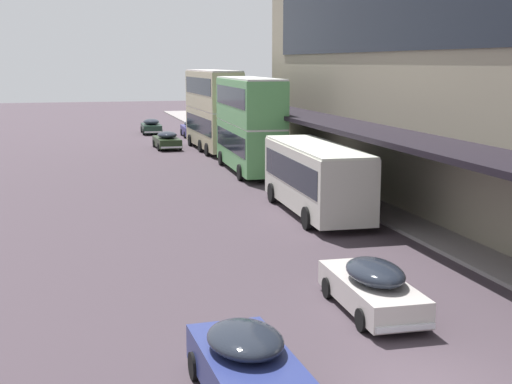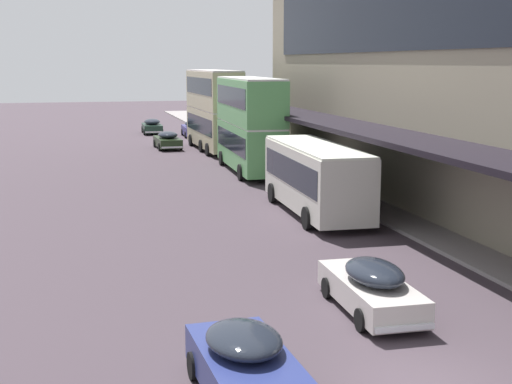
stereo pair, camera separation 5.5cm
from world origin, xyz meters
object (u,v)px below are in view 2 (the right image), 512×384
at_px(transit_bus_kerbside_rear, 316,175).
at_px(sedan_trailing_near, 152,126).
at_px(sedan_second_mid, 168,140).
at_px(sedan_far_back, 193,129).
at_px(sedan_trailing_mid, 372,287).
at_px(transit_bus_kerbside_far, 214,108).
at_px(transit_bus_kerbside_front, 250,122).
at_px(sedan_lead_mid, 246,364).

bearing_deg(transit_bus_kerbside_rear, sedan_trailing_near, 94.33).
xyz_separation_m(sedan_second_mid, sedan_far_back, (3.68, 9.13, 0.04)).
height_order(sedan_trailing_mid, sedan_trailing_near, sedan_trailing_mid).
bearing_deg(transit_bus_kerbside_rear, transit_bus_kerbside_far, 89.50).
relative_size(transit_bus_kerbside_front, sedan_lead_mid, 2.38).
xyz_separation_m(transit_bus_kerbside_rear, sedan_second_mid, (-3.28, 27.68, -1.17)).
bearing_deg(sedan_lead_mid, sedan_far_back, 81.56).
bearing_deg(transit_bus_kerbside_front, sedan_trailing_mid, -96.64).
bearing_deg(transit_bus_kerbside_far, sedan_second_mid, 148.82).
bearing_deg(transit_bus_kerbside_far, sedan_trailing_mid, -94.60).
bearing_deg(sedan_second_mid, transit_bus_kerbside_rear, -83.24).
bearing_deg(sedan_second_mid, sedan_far_back, 68.06).
bearing_deg(sedan_trailing_mid, transit_bus_kerbside_rear, 77.60).
distance_m(transit_bus_kerbside_front, transit_bus_kerbside_rear, 13.61).
bearing_deg(sedan_trailing_near, sedan_trailing_mid, -89.79).
bearing_deg(sedan_second_mid, sedan_trailing_near, 89.17).
relative_size(sedan_trailing_mid, sedan_trailing_near, 1.02).
relative_size(transit_bus_kerbside_rear, transit_bus_kerbside_far, 0.88).
relative_size(transit_bus_kerbside_far, sedan_trailing_mid, 2.26).
bearing_deg(sedan_lead_mid, sedan_trailing_near, 85.52).
distance_m(transit_bus_kerbside_front, sedan_second_mid, 14.80).
xyz_separation_m(transit_bus_kerbside_front, sedan_far_back, (0.18, 23.28, -2.53)).
relative_size(transit_bus_kerbside_front, sedan_trailing_mid, 2.16).
xyz_separation_m(sedan_second_mid, sedan_trailing_near, (0.19, 13.17, 0.02)).
xyz_separation_m(transit_bus_kerbside_front, sedan_trailing_near, (-3.30, 27.31, -2.55)).
xyz_separation_m(transit_bus_kerbside_rear, sedan_lead_mid, (-7.65, -17.41, -1.13)).
relative_size(transit_bus_kerbside_far, sedan_lead_mid, 2.48).
xyz_separation_m(sedan_trailing_mid, sedan_lead_mid, (-4.76, -4.26, -0.00)).
xyz_separation_m(sedan_lead_mid, sedan_trailing_near, (4.56, 58.26, -0.01)).
bearing_deg(transit_bus_kerbside_front, sedan_second_mid, 103.88).
height_order(sedan_second_mid, sedan_trailing_mid, sedan_trailing_mid).
bearing_deg(sedan_lead_mid, sedan_trailing_mid, 41.85).
height_order(transit_bus_kerbside_front, transit_bus_kerbside_far, transit_bus_kerbside_far).
xyz_separation_m(transit_bus_kerbside_far, sedan_lead_mid, (-7.87, -42.97, -2.72)).
bearing_deg(transit_bus_kerbside_rear, sedan_trailing_mid, -102.40).
xyz_separation_m(transit_bus_kerbside_front, sedan_trailing_mid, (-3.11, -26.68, -2.54)).
bearing_deg(sedan_lead_mid, sedan_second_mid, 84.46).
xyz_separation_m(sedan_second_mid, sedan_trailing_mid, (0.39, -40.83, 0.04)).
xyz_separation_m(transit_bus_kerbside_far, sedan_trailing_mid, (-3.11, -38.71, -2.72)).
bearing_deg(sedan_second_mid, sedan_trailing_mid, -89.45).
bearing_deg(sedan_trailing_near, transit_bus_kerbside_far, -77.77).
bearing_deg(sedan_far_back, sedan_lead_mid, -98.44).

